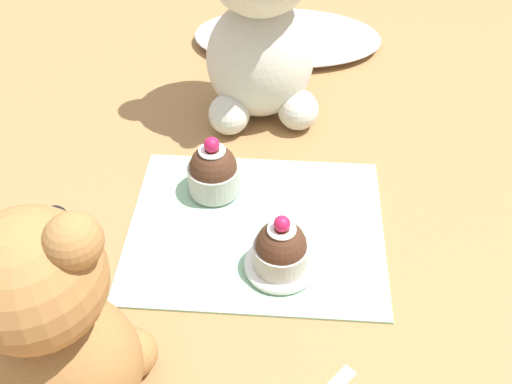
# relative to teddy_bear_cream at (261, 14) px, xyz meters

# --- Properties ---
(ground_plane) EXTENTS (4.00, 4.00, 0.00)m
(ground_plane) POSITION_rel_teddy_bear_cream_xyz_m (0.01, -0.22, -0.14)
(ground_plane) COLOR #9E7042
(knitted_placemat) EXTENTS (0.28, 0.23, 0.01)m
(knitted_placemat) POSITION_rel_teddy_bear_cream_xyz_m (0.01, -0.22, -0.14)
(knitted_placemat) COLOR #8EBC99
(knitted_placemat) RESTS_ON ground_plane
(tulle_cloth) EXTENTS (0.29, 0.18, 0.03)m
(tulle_cloth) POSITION_rel_teddy_bear_cream_xyz_m (0.03, 0.18, -0.13)
(tulle_cloth) COLOR silver
(tulle_cloth) RESTS_ON ground_plane
(teddy_bear_cream) EXTENTS (0.16, 0.16, 0.29)m
(teddy_bear_cream) POSITION_rel_teddy_bear_cream_xyz_m (0.00, 0.00, 0.00)
(teddy_bear_cream) COLOR beige
(teddy_bear_cream) RESTS_ON ground_plane
(teddy_bear_tan) EXTENTS (0.12, 0.12, 0.23)m
(teddy_bear_tan) POSITION_rel_teddy_bear_cream_xyz_m (-0.12, -0.42, -0.04)
(teddy_bear_tan) COLOR #A3703D
(teddy_bear_tan) RESTS_ON ground_plane
(cupcake_near_cream_bear) EXTENTS (0.06, 0.06, 0.07)m
(cupcake_near_cream_bear) POSITION_rel_teddy_bear_cream_xyz_m (-0.04, -0.16, -0.11)
(cupcake_near_cream_bear) COLOR #B2ADA3
(cupcake_near_cream_bear) RESTS_ON knitted_placemat
(saucer_plate) EXTENTS (0.07, 0.07, 0.01)m
(saucer_plate) POSITION_rel_teddy_bear_cream_xyz_m (0.04, -0.27, -0.13)
(saucer_plate) COLOR white
(saucer_plate) RESTS_ON knitted_placemat
(cupcake_near_tan_bear) EXTENTS (0.06, 0.06, 0.07)m
(cupcake_near_tan_bear) POSITION_rel_teddy_bear_cream_xyz_m (0.04, -0.27, -0.11)
(cupcake_near_tan_bear) COLOR #B2ADA3
(cupcake_near_tan_bear) RESTS_ON saucer_plate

